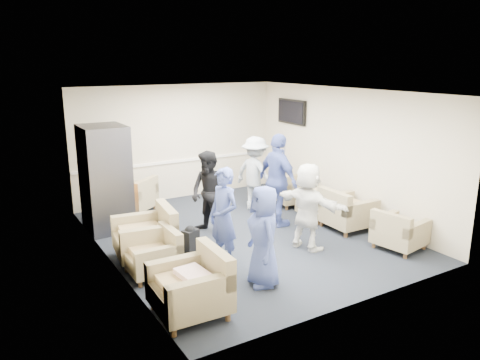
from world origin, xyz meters
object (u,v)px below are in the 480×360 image
vending_machine (106,178)px  person_mid_left (224,218)px  armchair_left_mid (155,256)px  armchair_right_midfar (318,204)px  armchair_corner (135,198)px  person_front_right (308,206)px  person_mid_right (278,180)px  person_back_right (255,174)px  person_front_left (264,236)px  person_back_left (209,194)px  armchair_right_midnear (345,212)px  armchair_right_far (291,191)px  armchair_left_far (148,237)px  armchair_right_near (398,233)px  armchair_left_near (194,288)px

vending_machine → person_mid_left: bearing=-66.7°
armchair_left_mid → armchair_right_midfar: size_ratio=1.00×
armchair_corner → person_front_right: 4.04m
person_mid_left → person_mid_right: 2.15m
person_back_right → person_front_right: size_ratio=1.06×
person_front_left → person_mid_right: 2.60m
vending_machine → person_back_right: size_ratio=1.25×
armchair_right_midfar → person_back_left: (-2.38, 0.36, 0.50)m
person_mid_left → person_back_right: 2.99m
armchair_right_midnear → person_mid_right: (-1.02, 0.87, 0.58)m
armchair_corner → person_back_left: bearing=72.9°
person_front_left → person_back_right: size_ratio=0.92×
armchair_right_far → person_mid_right: 1.58m
vending_machine → armchair_left_mid: bearing=-88.4°
person_back_left → person_front_right: bearing=19.9°
armchair_left_far → armchair_corner: 2.58m
armchair_right_near → person_mid_right: person_mid_right is taller
person_back_right → person_mid_right: (-0.18, -1.10, 0.11)m
armchair_right_near → vending_machine: 5.52m
armchair_right_near → person_front_left: bearing=77.7°
armchair_left_mid → armchair_right_near: size_ratio=0.87×
armchair_right_midfar → person_front_left: (-2.65, -1.90, 0.45)m
armchair_left_far → vending_machine: vending_machine is taller
armchair_left_mid → armchair_corner: bearing=167.4°
person_mid_right → armchair_right_near: bearing=-155.7°
armchair_corner → person_mid_right: 3.21m
armchair_left_mid → armchair_right_far: size_ratio=0.81×
armchair_left_mid → person_front_left: 1.75m
armchair_left_far → armchair_right_near: size_ratio=1.19×
armchair_left_far → armchair_right_midnear: 3.86m
person_mid_left → person_back_left: bearing=150.2°
armchair_left_mid → armchair_left_far: armchair_left_far is taller
armchair_corner → person_front_left: person_front_left is taller
armchair_left_near → vending_machine: 3.83m
armchair_left_mid → armchair_right_far: 4.39m
armchair_right_near → person_front_left: person_front_left is taller
armchair_left_mid → armchair_right_far: bearing=115.2°
person_front_left → armchair_left_mid: bearing=-118.7°
armchair_right_near → person_back_left: bearing=36.4°
person_mid_right → person_back_right: bearing=-12.3°
armchair_left_near → armchair_left_mid: armchair_left_near is taller
armchair_left_mid → person_back_left: bearing=127.0°
armchair_left_near → vending_machine: (-0.07, 3.77, 0.66)m
armchair_right_midnear → armchair_right_far: armchair_right_midnear is taller
vending_machine → person_mid_left: 2.89m
armchair_left_near → person_front_right: size_ratio=0.61×
armchair_right_midfar → person_front_right: person_front_right is taller
armchair_right_midfar → armchair_corner: size_ratio=0.66×
armchair_corner → person_mid_left: size_ratio=0.71×
person_back_right → armchair_left_mid: bearing=105.5°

